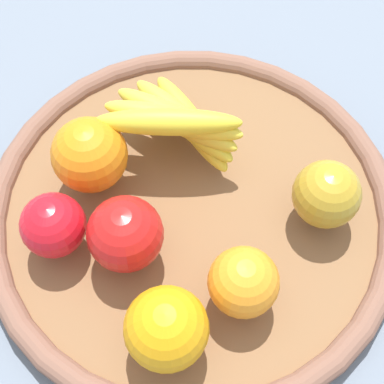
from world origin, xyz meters
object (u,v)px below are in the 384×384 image
object	(u,v)px
orange_2	(243,282)
apple_1	(327,194)
banana_bunch	(178,121)
orange_0	(90,155)
apple_0	(125,234)
orange_1	(166,329)
apple_2	(53,225)

from	to	relation	value
orange_2	apple_1	distance (m)	0.13
banana_bunch	orange_0	xyz separation A→B (m)	(0.02, -0.10, 0.00)
orange_0	apple_0	size ratio (longest dim) A/B	1.06
orange_0	orange_1	distance (m)	0.21
apple_2	orange_2	bearing A→B (deg)	55.52
orange_1	apple_0	bearing A→B (deg)	-172.33
banana_bunch	apple_0	xyz separation A→B (m)	(0.12, -0.09, -0.00)
banana_bunch	apple_0	world-z (taller)	banana_bunch
orange_0	orange_2	size ratio (longest dim) A/B	1.19
apple_2	orange_1	distance (m)	0.16
banana_bunch	orange_0	bearing A→B (deg)	-80.53
banana_bunch	apple_1	xyz separation A→B (m)	(0.13, 0.12, -0.00)
orange_2	apple_2	size ratio (longest dim) A/B	1.03
orange_2	orange_1	bearing A→B (deg)	-73.74
orange_2	apple_1	size ratio (longest dim) A/B	0.97
orange_1	orange_0	bearing A→B (deg)	-171.90
orange_2	orange_1	world-z (taller)	orange_1
banana_bunch	apple_1	bearing A→B (deg)	42.90
banana_bunch	orange_0	distance (m)	0.11
apple_1	apple_2	size ratio (longest dim) A/B	1.07
orange_2	apple_0	xyz separation A→B (m)	(-0.08, -0.10, 0.00)
banana_bunch	apple_2	distance (m)	0.18
orange_0	banana_bunch	bearing A→B (deg)	99.47
orange_2	apple_2	distance (m)	0.20
orange_0	apple_0	bearing A→B (deg)	8.53
orange_0	apple_1	world-z (taller)	orange_0
orange_0	apple_1	distance (m)	0.25
apple_0	orange_1	size ratio (longest dim) A/B	0.98
orange_1	apple_2	bearing A→B (deg)	-149.23
orange_0	orange_1	world-z (taller)	orange_0
apple_0	apple_1	bearing A→B (deg)	86.41
apple_0	orange_1	bearing A→B (deg)	7.67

